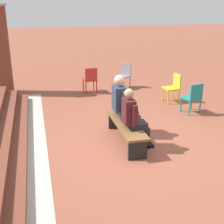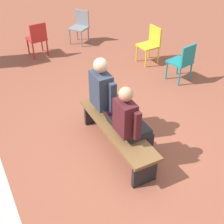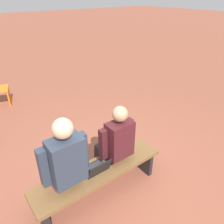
{
  "view_description": "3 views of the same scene",
  "coord_description": "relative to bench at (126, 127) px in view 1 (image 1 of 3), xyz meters",
  "views": [
    {
      "loc": [
        -5.7,
        1.84,
        2.93
      ],
      "look_at": [
        0.61,
        0.27,
        0.57
      ],
      "focal_mm": 50.0,
      "sensor_mm": 36.0,
      "label": 1
    },
    {
      "loc": [
        -3.06,
        1.84,
        3.31
      ],
      "look_at": [
        -0.1,
        0.3,
        0.97
      ],
      "focal_mm": 50.0,
      "sensor_mm": 36.0,
      "label": 2
    },
    {
      "loc": [
        1.33,
        1.84,
        2.48
      ],
      "look_at": [
        -0.33,
        -0.35,
        0.94
      ],
      "focal_mm": 35.0,
      "sensor_mm": 36.0,
      "label": 3
    }
  ],
  "objects": [
    {
      "name": "bench",
      "position": [
        0.0,
        0.0,
        0.0
      ],
      "size": [
        1.8,
        0.44,
        0.45
      ],
      "color": "brown",
      "rests_on": "ground"
    },
    {
      "name": "plastic_chair_far_left",
      "position": [
        1.29,
        -2.25,
        0.13
      ],
      "size": [
        0.5,
        0.5,
        0.84
      ],
      "color": "teal",
      "rests_on": "ground"
    },
    {
      "name": "brick_pillar_right_of_steps",
      "position": [
        4.55,
        2.82,
        1.06
      ],
      "size": [
        0.64,
        0.64,
        2.81
      ],
      "color": "brown",
      "rests_on": "ground"
    },
    {
      "name": "laptop",
      "position": [
        0.05,
        0.01,
        0.15
      ],
      "size": [
        0.32,
        0.29,
        0.21
      ],
      "color": "black",
      "rests_on": "bench"
    },
    {
      "name": "ground_plane",
      "position": [
        -0.2,
        -0.06,
        -0.35
      ],
      "size": [
        60.0,
        60.0,
        0.0
      ],
      "primitive_type": "plane",
      "color": "brown"
    },
    {
      "name": "plastic_chair_mid_courtyard",
      "position": [
        2.39,
        -2.18,
        0.13
      ],
      "size": [
        0.45,
        0.45,
        0.84
      ],
      "color": "gold",
      "rests_on": "ground"
    },
    {
      "name": "concrete_strip",
      "position": [
        -0.0,
        1.88,
        -0.35
      ],
      "size": [
        8.24,
        0.4,
        0.01
      ],
      "primitive_type": "cube",
      "color": "#B7B2A8",
      "rests_on": "ground"
    },
    {
      "name": "person_adult",
      "position": [
        0.44,
        -0.07,
        0.38
      ],
      "size": [
        0.57,
        0.72,
        1.39
      ],
      "color": "#7F2D5B",
      "rests_on": "ground"
    },
    {
      "name": "person_student",
      "position": [
        -0.3,
        -0.06,
        0.34
      ],
      "size": [
        0.51,
        0.64,
        1.29
      ],
      "color": "#232328",
      "rests_on": "ground"
    },
    {
      "name": "plastic_chair_near_bench_left",
      "position": [
        3.93,
        0.06,
        0.13
      ],
      "size": [
        0.46,
        0.46,
        0.84
      ],
      "color": "red",
      "rests_on": "ground"
    },
    {
      "name": "plastic_chair_far_right",
      "position": [
        4.25,
        -1.19,
        0.13
      ],
      "size": [
        0.59,
        0.59,
        0.84
      ],
      "color": "gray",
      "rests_on": "ground"
    }
  ]
}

